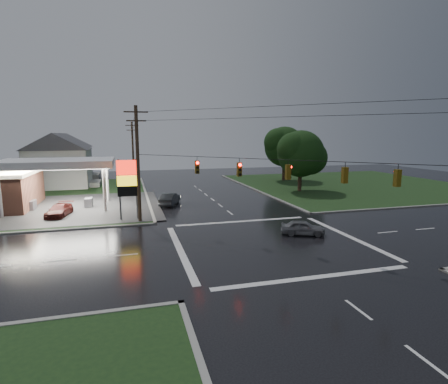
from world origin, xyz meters
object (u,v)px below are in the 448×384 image
object	(u,v)px
utility_pole_nw	(138,163)
house_far	(65,156)
pylon_sign	(128,180)
car_north	(170,199)
car_pump	(59,210)
utility_pole_n	(133,152)
tree_ne_far	(285,147)
house_near	(59,160)
tree_ne_near	(302,154)
car_crossing	(303,228)

from	to	relation	value
utility_pole_nw	house_far	distance (m)	40.48
pylon_sign	utility_pole_nw	distance (m)	2.22
car_north	car_pump	distance (m)	12.05
utility_pole_n	tree_ne_far	distance (m)	26.96
utility_pole_nw	tree_ne_far	world-z (taller)	utility_pole_nw
utility_pole_n	house_near	xyz separation A→B (m)	(-11.45, -2.00, -1.06)
house_near	tree_ne_near	size ratio (longest dim) A/B	1.23
car_pump	pylon_sign	bearing A→B (deg)	-16.29
house_far	car_crossing	size ratio (longest dim) A/B	3.04
utility_pole_n	utility_pole_nw	bearing A→B (deg)	-90.00
utility_pole_nw	tree_ne_near	world-z (taller)	utility_pole_nw
pylon_sign	tree_ne_far	xyz separation A→B (m)	(27.65, 23.49, 2.17)
car_north	tree_ne_near	bearing A→B (deg)	-144.08
pylon_sign	utility_pole_nw	bearing A→B (deg)	-45.00
utility_pole_nw	utility_pole_n	size ratio (longest dim) A/B	1.05
utility_pole_n	car_crossing	xyz separation A→B (m)	(13.04, -36.73, -4.85)
tree_ne_far	utility_pole_nw	bearing A→B (deg)	-137.41
tree_ne_far	car_north	xyz separation A→B (m)	(-22.91, -17.04, -5.44)
utility_pole_n	tree_ne_far	bearing A→B (deg)	-8.55
utility_pole_n	pylon_sign	bearing A→B (deg)	-92.08
pylon_sign	car_pump	xyz separation A→B (m)	(-6.95, 3.50, -3.37)
house_near	tree_ne_far	distance (m)	38.19
house_far	car_north	world-z (taller)	house_far
house_near	utility_pole_n	bearing A→B (deg)	9.91
house_near	tree_ne_far	bearing A→B (deg)	-3.01
tree_ne_near	house_far	bearing A→B (deg)	144.23
car_crossing	car_pump	distance (m)	24.55
tree_ne_near	car_pump	distance (m)	32.95
utility_pole_nw	utility_pole_n	bearing A→B (deg)	90.00
pylon_sign	house_near	size ratio (longest dim) A/B	0.54
tree_ne_far	car_north	distance (m)	29.07
tree_ne_near	car_crossing	size ratio (longest dim) A/B	2.47
car_crossing	tree_ne_near	bearing A→B (deg)	-3.45
car_north	car_crossing	size ratio (longest dim) A/B	1.24
house_near	car_pump	world-z (taller)	house_near
tree_ne_far	car_pump	distance (m)	40.34
tree_ne_near	car_crossing	bearing A→B (deg)	-117.09
pylon_sign	car_north	bearing A→B (deg)	53.73
car_pump	house_near	bearing A→B (deg)	109.50
utility_pole_n	car_crossing	size ratio (longest dim) A/B	2.89
pylon_sign	utility_pole_n	size ratio (longest dim) A/B	0.57
house_far	tree_ne_near	world-z (taller)	tree_ne_near
pylon_sign	car_pump	bearing A→B (deg)	153.26
pylon_sign	car_pump	distance (m)	8.48
pylon_sign	utility_pole_nw	xyz separation A→B (m)	(1.00, -1.00, 1.71)
utility_pole_n	car_pump	xyz separation A→B (m)	(-7.95, -24.00, -4.83)
tree_ne_far	car_crossing	distance (m)	35.87
house_near	tree_ne_near	distance (m)	37.80
utility_pole_n	car_north	size ratio (longest dim) A/B	2.34
utility_pole_nw	car_pump	size ratio (longest dim) A/B	2.50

